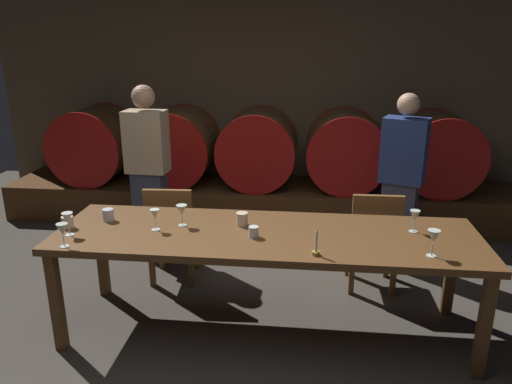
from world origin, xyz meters
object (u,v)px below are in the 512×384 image
wine_barrel_left (177,146)px  wine_barrel_far_right (437,152)px  wine_barrel_far_left (95,144)px  chair_left (172,229)px  cup_center_right (242,219)px  wine_barrel_right (345,150)px  guest_right (401,181)px  wine_glass_center_right (182,211)px  cup_far_left (68,222)px  wine_glass_left (62,230)px  guest_left (148,171)px  candle_center (316,248)px  wine_glass_far_left (68,219)px  cup_far_right (254,232)px  dining_table (266,241)px  wine_glass_center_left (155,215)px  chair_right (374,236)px  wine_glass_far_right (433,237)px  cup_center_left (108,215)px  wine_glass_right (415,217)px  wine_barrel_center (258,148)px

wine_barrel_left → wine_barrel_far_right: (2.93, 0.00, 0.00)m
wine_barrel_far_left → chair_left: wine_barrel_far_left is taller
wine_barrel_far_left → cup_center_right: bearing=-46.9°
wine_barrel_right → guest_right: 1.17m
wine_glass_center_right → cup_far_left: wine_glass_center_right is taller
wine_glass_left → cup_far_left: (-0.13, 0.31, -0.07)m
guest_left → candle_center: guest_left is taller
guest_left → wine_glass_far_left: bearing=88.6°
guest_right → cup_far_right: bearing=68.9°
candle_center → chair_left: bearing=140.6°
chair_left → wine_glass_far_left: wine_glass_far_left is taller
dining_table → wine_glass_left: size_ratio=18.37×
wine_glass_center_left → cup_far_left: size_ratio=1.79×
wine_barrel_far_left → chair_right: size_ratio=0.99×
wine_barrel_left → wine_barrel_far_right: size_ratio=1.00×
chair_left → candle_center: 1.59m
candle_center → wine_glass_far_right: bearing=5.0°
chair_right → cup_far_left: bearing=18.1°
wine_barrel_far_right → wine_glass_center_right: bearing=-135.6°
wine_glass_left → wine_glass_center_right: bearing=33.6°
chair_left → cup_center_left: (-0.31, -0.56, 0.33)m
candle_center → cup_center_left: 1.57m
cup_far_right → wine_glass_far_right: bearing=-8.8°
chair_left → candle_center: size_ratio=4.76×
wine_barrel_left → wine_barrel_far_right: 2.93m
chair_right → wine_glass_far_right: wine_glass_far_right is taller
wine_glass_far_right → chair_left: bearing=154.2°
cup_center_right → wine_glass_far_left: bearing=-165.0°
wine_glass_far_left → cup_far_left: size_ratio=1.89×
chair_left → wine_glass_right: bearing=160.9°
wine_barrel_far_left → cup_center_right: wine_barrel_far_left is taller
guest_right → wine_glass_center_right: (-1.73, -1.16, 0.07)m
wine_glass_left → wine_glass_far_right: 2.32m
wine_barrel_far_right → chair_right: wine_barrel_far_right is taller
dining_table → chair_right: 1.11m
wine_barrel_right → wine_glass_center_right: (-1.30, -2.25, 0.05)m
wine_barrel_far_right → cup_far_left: bearing=-142.4°
chair_right → candle_center: bearing=63.4°
wine_glass_far_left → wine_glass_center_right: bearing=19.4°
wine_glass_center_right → cup_far_left: size_ratio=1.81×
guest_right → wine_glass_far_left: 2.83m
candle_center → guest_left: bearing=135.6°
candle_center → wine_glass_left: bearing=-178.2°
wine_glass_right → wine_glass_far_right: 0.39m
wine_glass_center_right → dining_table: bearing=-6.3°
wine_barrel_far_right → cup_center_right: 2.89m
guest_right → dining_table: bearing=68.9°
wine_barrel_right → wine_glass_center_left: wine_barrel_right is taller
wine_glass_far_left → guest_right: bearing=30.1°
wine_glass_center_right → wine_barrel_center: bearing=82.2°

